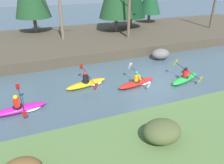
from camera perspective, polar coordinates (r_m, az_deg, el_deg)
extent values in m
plane|color=#425660|center=(14.38, 10.37, -0.54)|extent=(90.00, 90.00, 0.00)
cube|color=#4C4233|center=(23.27, -3.35, 11.27)|extent=(44.00, 11.42, 0.81)
cylinder|color=brown|center=(25.36, -19.38, 13.90)|extent=(0.36, 0.36, 1.58)
cylinder|color=brown|center=(24.49, 1.10, 14.77)|extent=(0.36, 0.36, 1.45)
cylinder|color=brown|center=(26.40, 4.78, 15.23)|extent=(0.36, 0.36, 1.18)
cylinder|color=brown|center=(30.00, 9.60, 16.18)|extent=(0.36, 0.36, 1.09)
cylinder|color=#7A664C|center=(21.58, -13.15, 15.99)|extent=(0.28, 0.28, 3.96)
cylinder|color=brown|center=(21.75, 4.45, 17.55)|extent=(0.28, 0.28, 4.65)
cylinder|color=brown|center=(28.36, 25.23, 18.01)|extent=(0.28, 0.28, 5.35)
ellipsoid|color=#4C562D|center=(8.70, 12.91, -12.42)|extent=(1.50, 1.25, 0.82)
ellipsoid|color=green|center=(15.26, 18.50, 0.81)|extent=(2.74, 1.47, 0.34)
cone|color=green|center=(16.28, 20.80, 2.09)|extent=(0.40, 0.31, 0.20)
cylinder|color=black|center=(15.17, 18.48, 1.26)|extent=(0.61, 0.61, 0.08)
cylinder|color=red|center=(15.07, 18.61, 2.12)|extent=(0.38, 0.38, 0.42)
sphere|color=black|center=(14.95, 18.79, 3.25)|extent=(0.29, 0.29, 0.23)
cylinder|color=red|center=(15.22, 18.09, 2.80)|extent=(0.16, 0.24, 0.35)
cylinder|color=red|center=(15.01, 19.63, 2.23)|extent=(0.16, 0.24, 0.35)
cylinder|color=black|center=(15.21, 19.13, 2.78)|extent=(0.68, 1.81, 0.65)
cube|color=yellow|center=(15.54, 16.32, 4.91)|extent=(0.24, 0.22, 0.41)
cube|color=yellow|center=(14.94, 22.04, 0.56)|extent=(0.24, 0.22, 0.41)
ellipsoid|color=red|center=(13.98, 6.40, -0.29)|extent=(2.76, 1.11, 0.34)
cone|color=red|center=(14.72, 10.18, 0.94)|extent=(0.38, 0.26, 0.20)
cylinder|color=black|center=(13.88, 6.27, 0.20)|extent=(0.56, 0.56, 0.08)
cylinder|color=yellow|center=(13.78, 6.32, 1.13)|extent=(0.35, 0.35, 0.42)
sphere|color=#1E89D1|center=(13.64, 6.38, 2.37)|extent=(0.27, 0.27, 0.23)
cylinder|color=yellow|center=(13.97, 6.04, 1.90)|extent=(0.13, 0.24, 0.35)
cylinder|color=yellow|center=(13.63, 7.29, 1.20)|extent=(0.13, 0.24, 0.35)
cylinder|color=black|center=(13.86, 7.08, 1.82)|extent=(0.40, 1.88, 0.65)
cube|color=white|center=(14.42, 4.76, 4.26)|extent=(0.23, 0.19, 0.41)
cube|color=white|center=(13.35, 9.59, -0.81)|extent=(0.23, 0.19, 0.41)
ellipsoid|color=white|center=(14.33, 8.10, -0.04)|extent=(1.21, 0.90, 0.18)
ellipsoid|color=yellow|center=(13.89, -6.74, -0.48)|extent=(2.77, 1.14, 0.34)
cone|color=yellow|center=(14.42, -2.37, 0.80)|extent=(0.38, 0.27, 0.20)
cylinder|color=black|center=(13.81, -6.96, 0.00)|extent=(0.57, 0.57, 0.08)
cylinder|color=black|center=(13.70, -7.01, 0.94)|extent=(0.36, 0.36, 0.42)
sphere|color=red|center=(13.56, -7.08, 2.19)|extent=(0.27, 0.27, 0.23)
cylinder|color=black|center=(13.90, -7.12, 1.71)|extent=(0.13, 0.24, 0.35)
cylinder|color=black|center=(13.51, -6.19, 1.02)|extent=(0.13, 0.24, 0.35)
cylinder|color=black|center=(13.74, -6.19, 1.65)|extent=(0.43, 1.88, 0.65)
cube|color=red|center=(14.41, -8.03, 4.06)|extent=(0.23, 0.20, 0.41)
cube|color=red|center=(13.11, -4.17, -1.01)|extent=(0.23, 0.20, 0.41)
ellipsoid|color=white|center=(14.15, -4.75, -0.22)|extent=(1.22, 0.91, 0.18)
ellipsoid|color=#C61999|center=(12.24, -23.10, -6.55)|extent=(2.75, 0.87, 0.34)
cone|color=#C61999|center=(12.30, -17.42, -5.26)|extent=(0.37, 0.23, 0.20)
cylinder|color=black|center=(12.16, -23.45, -6.02)|extent=(0.53, 0.53, 0.08)
cylinder|color=red|center=(12.04, -23.66, -5.01)|extent=(0.33, 0.33, 0.42)
sphere|color=yellow|center=(11.89, -23.94, -3.66)|extent=(0.25, 0.25, 0.23)
cylinder|color=red|center=(12.21, -23.39, -4.03)|extent=(0.11, 0.23, 0.35)
cylinder|color=red|center=(11.79, -23.14, -5.09)|extent=(0.11, 0.23, 0.35)
cylinder|color=black|center=(11.99, -22.69, -4.26)|extent=(0.23, 1.91, 0.65)
cube|color=red|center=(12.70, -23.43, -1.09)|extent=(0.21, 0.18, 0.41)
cube|color=red|center=(11.32, -21.85, -7.82)|extent=(0.21, 0.18, 0.41)
ellipsoid|color=white|center=(12.30, -20.51, -6.33)|extent=(1.16, 0.81, 0.18)
ellipsoid|color=slate|center=(18.80, 12.54, 7.16)|extent=(1.55, 1.21, 0.87)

